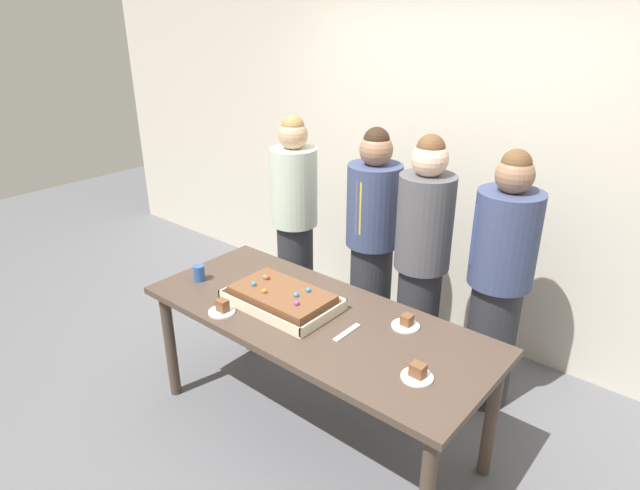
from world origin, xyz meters
The scene contains 13 objects.
ground_plane centered at (0.00, 0.00, 0.00)m, with size 12.00×12.00×0.00m, color #5B5B60.
interior_back_panel centered at (0.00, 1.60, 1.50)m, with size 8.00×0.12×3.00m, color beige.
party_table centered at (0.00, 0.00, 0.70)m, with size 2.02×0.84×0.79m.
sheet_cake centered at (-0.22, -0.03, 0.84)m, with size 0.64×0.40×0.11m.
plated_slice_near_left centered at (0.72, -0.12, 0.82)m, with size 0.15×0.15×0.07m.
plated_slice_near_right centered at (0.44, 0.23, 0.81)m, with size 0.15×0.15×0.07m.
plated_slice_far_left centered at (-0.42, -0.30, 0.82)m, with size 0.15×0.15×0.08m.
drink_cup_nearest centered at (-0.82, -0.14, 0.84)m, with size 0.07×0.07×0.10m, color #2D5199.
cake_server_utensil centered at (0.24, -0.03, 0.80)m, with size 0.03×0.20×0.01m, color silver.
person_serving_front centered at (0.65, 0.93, 0.85)m, with size 0.38×0.38×1.65m.
person_green_shirt_behind centered at (-0.25, 0.90, 0.86)m, with size 0.37×0.37×1.66m.
person_striped_tie_right centered at (0.20, 0.79, 0.88)m, with size 0.34×0.34×1.70m.
person_far_right_suit centered at (-0.86, 0.78, 0.87)m, with size 0.34×0.34×1.68m.
Camera 1 is at (1.69, -1.97, 2.36)m, focal length 30.63 mm.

